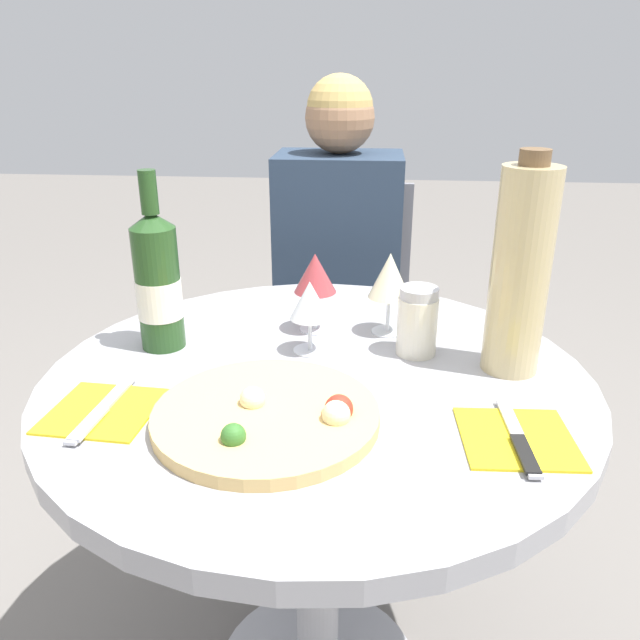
{
  "coord_description": "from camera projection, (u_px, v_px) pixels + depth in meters",
  "views": [
    {
      "loc": [
        0.08,
        -0.91,
        1.18
      ],
      "look_at": [
        0.01,
        -0.01,
        0.81
      ],
      "focal_mm": 35.0,
      "sensor_mm": 36.0,
      "label": 1
    }
  ],
  "objects": [
    {
      "name": "wine_glass_back_right",
      "position": [
        390.0,
        277.0,
        1.14
      ],
      "size": [
        0.08,
        0.08,
        0.16
      ],
      "color": "silver",
      "rests_on": "dining_table"
    },
    {
      "name": "wine_glass_back_left",
      "position": [
        315.0,
        275.0,
        1.15
      ],
      "size": [
        0.08,
        0.08,
        0.15
      ],
      "color": "silver",
      "rests_on": "dining_table"
    },
    {
      "name": "dining_table",
      "position": [
        317.0,
        440.0,
        1.08
      ],
      "size": [
        0.9,
        0.9,
        0.71
      ],
      "color": "#B2B2B7",
      "rests_on": "ground_plane"
    },
    {
      "name": "wine_bottle",
      "position": [
        158.0,
        282.0,
        1.08
      ],
      "size": [
        0.08,
        0.08,
        0.31
      ],
      "color": "#23471E",
      "rests_on": "dining_table"
    },
    {
      "name": "place_setting_right",
      "position": [
        517.0,
        439.0,
        0.84
      ],
      "size": [
        0.16,
        0.19,
        0.01
      ],
      "color": "yellow",
      "rests_on": "dining_table"
    },
    {
      "name": "seated_diner",
      "position": [
        336.0,
        324.0,
        1.71
      ],
      "size": [
        0.33,
        0.48,
        1.16
      ],
      "rotation": [
        0.0,
        0.0,
        3.14
      ],
      "color": "#28384C",
      "rests_on": "ground_plane"
    },
    {
      "name": "wine_glass_front_left",
      "position": [
        310.0,
        302.0,
        1.07
      ],
      "size": [
        0.07,
        0.07,
        0.13
      ],
      "color": "silver",
      "rests_on": "dining_table"
    },
    {
      "name": "chair_behind_diner",
      "position": [
        338.0,
        336.0,
        1.88
      ],
      "size": [
        0.42,
        0.42,
        0.85
      ],
      "rotation": [
        0.0,
        0.0,
        3.14
      ],
      "color": "slate",
      "rests_on": "ground_plane"
    },
    {
      "name": "place_setting_left",
      "position": [
        102.0,
        411.0,
        0.91
      ],
      "size": [
        0.16,
        0.19,
        0.01
      ],
      "color": "yellow",
      "rests_on": "dining_table"
    },
    {
      "name": "tall_carafe",
      "position": [
        520.0,
        271.0,
        0.98
      ],
      "size": [
        0.09,
        0.09,
        0.36
      ],
      "color": "tan",
      "rests_on": "dining_table"
    },
    {
      "name": "pizza_large",
      "position": [
        269.0,
        415.0,
        0.88
      ],
      "size": [
        0.32,
        0.32,
        0.05
      ],
      "color": "#DBB26B",
      "rests_on": "dining_table"
    },
    {
      "name": "sugar_shaker",
      "position": [
        417.0,
        321.0,
        1.08
      ],
      "size": [
        0.07,
        0.07,
        0.12
      ],
      "color": "silver",
      "rests_on": "dining_table"
    }
  ]
}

